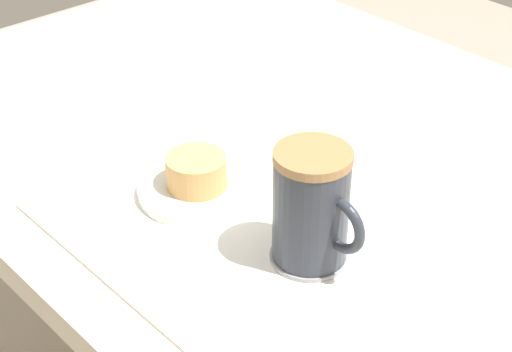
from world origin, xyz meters
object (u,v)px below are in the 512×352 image
at_px(dining_table, 304,197).
at_px(pastry, 196,172).
at_px(coffee_mug, 312,206).
at_px(pastry_plate, 197,190).

height_order(dining_table, pastry, pastry).
xyz_separation_m(pastry, coffee_mug, (0.18, 0.01, 0.04)).
relative_size(dining_table, pastry, 17.03).
bearing_deg(pastry_plate, dining_table, 86.15).
relative_size(pastry_plate, coffee_mug, 1.10).
xyz_separation_m(dining_table, coffee_mug, (0.17, -0.16, 0.15)).
relative_size(pastry_plate, pastry, 1.97).
xyz_separation_m(dining_table, pastry_plate, (-0.01, -0.17, 0.08)).
bearing_deg(dining_table, pastry, -93.85).
relative_size(dining_table, coffee_mug, 9.55).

